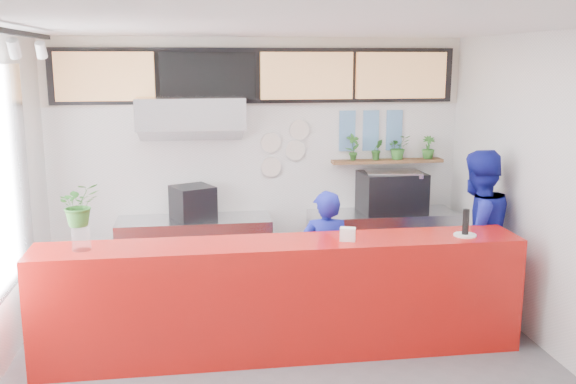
# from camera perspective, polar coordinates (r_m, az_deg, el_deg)

# --- Properties ---
(floor) EXTENTS (5.00, 5.00, 0.00)m
(floor) POSITION_cam_1_polar(r_m,az_deg,el_deg) (5.94, 0.03, -15.75)
(floor) COLOR slate
(floor) RESTS_ON ground
(ceiling) EXTENTS (5.00, 5.00, 0.00)m
(ceiling) POSITION_cam_1_polar(r_m,az_deg,el_deg) (5.28, 0.03, 14.54)
(ceiling) COLOR silver
(wall_back) EXTENTS (5.00, 0.00, 5.00)m
(wall_back) POSITION_cam_1_polar(r_m,az_deg,el_deg) (7.85, -2.64, 2.61)
(wall_back) COLOR white
(wall_back) RESTS_ON ground
(wall_right) EXTENTS (0.00, 5.00, 5.00)m
(wall_right) POSITION_cam_1_polar(r_m,az_deg,el_deg) (6.28, 23.23, -0.63)
(wall_right) COLOR white
(wall_right) RESTS_ON ground
(service_counter) EXTENTS (4.50, 0.60, 1.10)m
(service_counter) POSITION_cam_1_polar(r_m,az_deg,el_deg) (6.08, -0.53, -9.41)
(service_counter) COLOR red
(service_counter) RESTS_ON ground
(cream_band) EXTENTS (5.00, 0.02, 0.80)m
(cream_band) POSITION_cam_1_polar(r_m,az_deg,el_deg) (7.75, -2.71, 10.66)
(cream_band) COLOR beige
(cream_band) RESTS_ON wall_back
(prep_bench) EXTENTS (1.80, 0.60, 0.90)m
(prep_bench) POSITION_cam_1_polar(r_m,az_deg,el_deg) (7.76, -8.25, -5.58)
(prep_bench) COLOR #B2B5BA
(prep_bench) RESTS_ON ground
(panini_oven) EXTENTS (0.57, 0.57, 0.39)m
(panini_oven) POSITION_cam_1_polar(r_m,az_deg,el_deg) (7.60, -8.46, -0.93)
(panini_oven) COLOR black
(panini_oven) RESTS_ON prep_bench
(extraction_hood) EXTENTS (1.20, 0.70, 0.35)m
(extraction_hood) POSITION_cam_1_polar(r_m,az_deg,el_deg) (7.39, -8.64, 7.00)
(extraction_hood) COLOR #B2B5BA
(extraction_hood) RESTS_ON ceiling
(hood_lip) EXTENTS (1.20, 0.69, 0.31)m
(hood_lip) POSITION_cam_1_polar(r_m,az_deg,el_deg) (7.41, -8.59, 5.46)
(hood_lip) COLOR #B2B5BA
(hood_lip) RESTS_ON ceiling
(right_bench) EXTENTS (1.80, 0.60, 0.90)m
(right_bench) POSITION_cam_1_polar(r_m,az_deg,el_deg) (8.09, 8.33, -4.87)
(right_bench) COLOR #B2B5BA
(right_bench) RESTS_ON ground
(espresso_machine) EXTENTS (0.79, 0.59, 0.49)m
(espresso_machine) POSITION_cam_1_polar(r_m,az_deg,el_deg) (7.95, 9.20, -0.02)
(espresso_machine) COLOR black
(espresso_machine) RESTS_ON right_bench
(espresso_tray) EXTENTS (0.71, 0.53, 0.06)m
(espresso_tray) POSITION_cam_1_polar(r_m,az_deg,el_deg) (7.90, 9.26, 1.65)
(espresso_tray) COLOR silver
(espresso_tray) RESTS_ON espresso_machine
(herb_shelf) EXTENTS (1.40, 0.18, 0.04)m
(herb_shelf) POSITION_cam_1_polar(r_m,az_deg,el_deg) (8.07, 8.82, 2.73)
(herb_shelf) COLOR brown
(herb_shelf) RESTS_ON wall_back
(menu_board_far_left) EXTENTS (1.10, 0.10, 0.55)m
(menu_board_far_left) POSITION_cam_1_polar(r_m,az_deg,el_deg) (7.66, -15.95, 9.85)
(menu_board_far_left) COLOR tan
(menu_board_far_left) RESTS_ON wall_back
(menu_board_mid_left) EXTENTS (1.10, 0.10, 0.55)m
(menu_board_mid_left) POSITION_cam_1_polar(r_m,az_deg,el_deg) (7.60, -7.12, 10.19)
(menu_board_mid_left) COLOR black
(menu_board_mid_left) RESTS_ON wall_back
(menu_board_mid_right) EXTENTS (1.10, 0.10, 0.55)m
(menu_board_mid_right) POSITION_cam_1_polar(r_m,az_deg,el_deg) (7.72, 1.66, 10.29)
(menu_board_mid_right) COLOR tan
(menu_board_mid_right) RESTS_ON wall_back
(menu_board_far_right) EXTENTS (1.10, 0.10, 0.55)m
(menu_board_far_right) POSITION_cam_1_polar(r_m,az_deg,el_deg) (8.00, 10.01, 10.17)
(menu_board_far_right) COLOR tan
(menu_board_far_right) RESTS_ON wall_back
(soffit) EXTENTS (4.80, 0.04, 0.65)m
(soffit) POSITION_cam_1_polar(r_m,az_deg,el_deg) (7.72, -2.68, 10.28)
(soffit) COLOR black
(soffit) RESTS_ON wall_back
(track_rail) EXTENTS (0.05, 2.40, 0.04)m
(track_rail) POSITION_cam_1_polar(r_m,az_deg,el_deg) (5.39, -23.27, 12.93)
(track_rail) COLOR black
(track_rail) RESTS_ON ceiling
(dec_plate_a) EXTENTS (0.24, 0.03, 0.24)m
(dec_plate_a) POSITION_cam_1_polar(r_m,az_deg,el_deg) (7.80, -1.53, 4.41)
(dec_plate_a) COLOR silver
(dec_plate_a) RESTS_ON wall_back
(dec_plate_b) EXTENTS (0.24, 0.03, 0.24)m
(dec_plate_b) POSITION_cam_1_polar(r_m,az_deg,el_deg) (7.86, 0.65, 3.73)
(dec_plate_b) COLOR silver
(dec_plate_b) RESTS_ON wall_back
(dec_plate_c) EXTENTS (0.24, 0.03, 0.24)m
(dec_plate_c) POSITION_cam_1_polar(r_m,az_deg,el_deg) (7.85, -1.52, 2.24)
(dec_plate_c) COLOR silver
(dec_plate_c) RESTS_ON wall_back
(dec_plate_d) EXTENTS (0.24, 0.03, 0.24)m
(dec_plate_d) POSITION_cam_1_polar(r_m,az_deg,el_deg) (7.84, 1.01, 5.55)
(dec_plate_d) COLOR silver
(dec_plate_d) RESTS_ON wall_back
(photo_frame_a) EXTENTS (0.20, 0.02, 0.25)m
(photo_frame_a) POSITION_cam_1_polar(r_m,az_deg,el_deg) (7.95, 5.30, 6.32)
(photo_frame_a) COLOR #598CBF
(photo_frame_a) RESTS_ON wall_back
(photo_frame_b) EXTENTS (0.20, 0.02, 0.25)m
(photo_frame_b) POSITION_cam_1_polar(r_m,az_deg,el_deg) (8.03, 7.39, 6.32)
(photo_frame_b) COLOR #598CBF
(photo_frame_b) RESTS_ON wall_back
(photo_frame_c) EXTENTS (0.20, 0.02, 0.25)m
(photo_frame_c) POSITION_cam_1_polar(r_m,az_deg,el_deg) (8.12, 9.44, 6.32)
(photo_frame_c) COLOR #598CBF
(photo_frame_c) RESTS_ON wall_back
(photo_frame_d) EXTENTS (0.20, 0.02, 0.25)m
(photo_frame_d) POSITION_cam_1_polar(r_m,az_deg,el_deg) (7.98, 5.27, 4.53)
(photo_frame_d) COLOR #598CBF
(photo_frame_d) RESTS_ON wall_back
(photo_frame_e) EXTENTS (0.20, 0.02, 0.25)m
(photo_frame_e) POSITION_cam_1_polar(r_m,az_deg,el_deg) (8.06, 7.35, 4.55)
(photo_frame_e) COLOR #598CBF
(photo_frame_e) RESTS_ON wall_back
(photo_frame_f) EXTENTS (0.20, 0.02, 0.25)m
(photo_frame_f) POSITION_cam_1_polar(r_m,az_deg,el_deg) (8.14, 9.39, 4.57)
(photo_frame_f) COLOR #598CBF
(photo_frame_f) RESTS_ON wall_back
(staff_center) EXTENTS (0.55, 0.38, 1.46)m
(staff_center) POSITION_cam_1_polar(r_m,az_deg,el_deg) (6.58, 3.32, -6.10)
(staff_center) COLOR #151C96
(staff_center) RESTS_ON ground
(staff_right) EXTENTS (1.06, 0.94, 1.82)m
(staff_right) POSITION_cam_1_polar(r_m,az_deg,el_deg) (7.09, 16.32, -3.72)
(staff_right) COLOR #151C96
(staff_right) RESTS_ON ground
(herb_a) EXTENTS (0.20, 0.16, 0.33)m
(herb_a) POSITION_cam_1_polar(r_m,az_deg,el_deg) (7.93, 5.79, 4.00)
(herb_a) COLOR #2F6D26
(herb_a) RESTS_ON herb_shelf
(herb_b) EXTENTS (0.15, 0.13, 0.26)m
(herb_b) POSITION_cam_1_polar(r_m,az_deg,el_deg) (8.01, 7.93, 3.76)
(herb_b) COLOR #2F6D26
(herb_b) RESTS_ON herb_shelf
(herb_c) EXTENTS (0.31, 0.28, 0.30)m
(herb_c) POSITION_cam_1_polar(r_m,az_deg,el_deg) (8.09, 9.78, 3.95)
(herb_c) COLOR #2F6D26
(herb_c) RESTS_ON herb_shelf
(herb_d) EXTENTS (0.17, 0.16, 0.28)m
(herb_d) POSITION_cam_1_polar(r_m,az_deg,el_deg) (8.22, 12.36, 3.89)
(herb_d) COLOR #2F6D26
(herb_d) RESTS_ON herb_shelf
(glass_vase) EXTENTS (0.20, 0.20, 0.20)m
(glass_vase) POSITION_cam_1_polar(r_m,az_deg,el_deg) (5.90, -17.90, -4.00)
(glass_vase) COLOR white
(glass_vase) RESTS_ON service_counter
(basil_vase) EXTENTS (0.44, 0.41, 0.38)m
(basil_vase) POSITION_cam_1_polar(r_m,az_deg,el_deg) (5.83, -18.09, -1.06)
(basil_vase) COLOR #2F6D26
(basil_vase) RESTS_ON glass_vase
(napkin_holder) EXTENTS (0.16, 0.13, 0.12)m
(napkin_holder) POSITION_cam_1_polar(r_m,az_deg,el_deg) (5.93, 5.33, -3.76)
(napkin_holder) COLOR white
(napkin_holder) RESTS_ON service_counter
(white_plate) EXTENTS (0.22, 0.22, 0.02)m
(white_plate) POSITION_cam_1_polar(r_m,az_deg,el_deg) (6.31, 15.46, -3.71)
(white_plate) COLOR white
(white_plate) RESTS_ON service_counter
(pepper_mill) EXTENTS (0.07, 0.07, 0.24)m
(pepper_mill) POSITION_cam_1_polar(r_m,az_deg,el_deg) (6.28, 15.52, -2.58)
(pepper_mill) COLOR black
(pepper_mill) RESTS_ON white_plate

